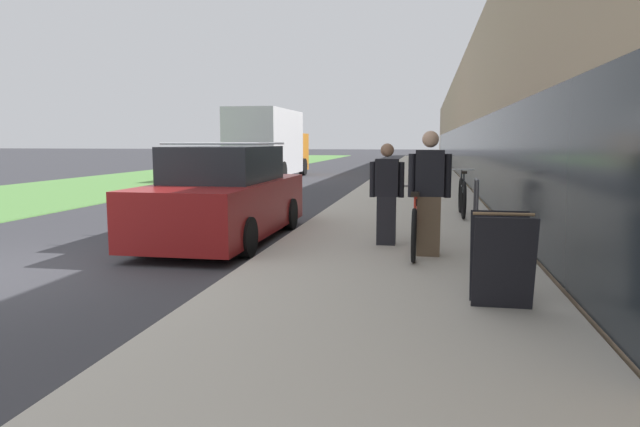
{
  "coord_description": "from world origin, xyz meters",
  "views": [
    {
      "loc": [
        5.29,
        -6.18,
        1.7
      ],
      "look_at": [
        1.98,
        11.52,
        -0.6
      ],
      "focal_mm": 32.0,
      "sensor_mm": 36.0,
      "label": 1
    }
  ],
  "objects_px": {
    "tandem_bicycle": "(415,225)",
    "moving_truck": "(269,144)",
    "person_rider": "(429,194)",
    "bike_rack_hoop": "(476,196)",
    "cruiser_bike_nearest": "(462,197)",
    "parked_sedan_curbside": "(225,198)",
    "sandwich_board_sign": "(502,259)",
    "person_bystander": "(387,194)"
  },
  "relations": [
    {
      "from": "cruiser_bike_nearest",
      "to": "parked_sedan_curbside",
      "type": "bearing_deg",
      "value": -143.85
    },
    {
      "from": "person_rider",
      "to": "tandem_bicycle",
      "type": "bearing_deg",
      "value": 123.39
    },
    {
      "from": "person_rider",
      "to": "person_bystander",
      "type": "xyz_separation_m",
      "value": [
        -0.63,
        0.73,
        -0.09
      ]
    },
    {
      "from": "person_bystander",
      "to": "sandwich_board_sign",
      "type": "bearing_deg",
      "value": -66.77
    },
    {
      "from": "bike_rack_hoop",
      "to": "parked_sedan_curbside",
      "type": "distance_m",
      "value": 4.83
    },
    {
      "from": "person_bystander",
      "to": "bike_rack_hoop",
      "type": "height_order",
      "value": "person_bystander"
    },
    {
      "from": "tandem_bicycle",
      "to": "moving_truck",
      "type": "xyz_separation_m",
      "value": [
        -6.89,
        16.97,
        1.03
      ]
    },
    {
      "from": "tandem_bicycle",
      "to": "sandwich_board_sign",
      "type": "relative_size",
      "value": 2.59
    },
    {
      "from": "tandem_bicycle",
      "to": "moving_truck",
      "type": "height_order",
      "value": "moving_truck"
    },
    {
      "from": "person_rider",
      "to": "bike_rack_hoop",
      "type": "xyz_separation_m",
      "value": [
        0.91,
        3.48,
        -0.34
      ]
    },
    {
      "from": "tandem_bicycle",
      "to": "parked_sedan_curbside",
      "type": "bearing_deg",
      "value": 161.51
    },
    {
      "from": "person_rider",
      "to": "bike_rack_hoop",
      "type": "distance_m",
      "value": 3.62
    },
    {
      "from": "bike_rack_hoop",
      "to": "cruiser_bike_nearest",
      "type": "bearing_deg",
      "value": 102.85
    },
    {
      "from": "sandwich_board_sign",
      "to": "moving_truck",
      "type": "xyz_separation_m",
      "value": [
        -7.75,
        19.57,
        0.96
      ]
    },
    {
      "from": "bike_rack_hoop",
      "to": "sandwich_board_sign",
      "type": "relative_size",
      "value": 0.94
    },
    {
      "from": "tandem_bicycle",
      "to": "bike_rack_hoop",
      "type": "bearing_deg",
      "value": 71.03
    },
    {
      "from": "tandem_bicycle",
      "to": "parked_sedan_curbside",
      "type": "distance_m",
      "value": 3.42
    },
    {
      "from": "bike_rack_hoop",
      "to": "parked_sedan_curbside",
      "type": "bearing_deg",
      "value": -154.0
    },
    {
      "from": "person_rider",
      "to": "cruiser_bike_nearest",
      "type": "bearing_deg",
      "value": 80.83
    },
    {
      "from": "person_rider",
      "to": "parked_sedan_curbside",
      "type": "distance_m",
      "value": 3.7
    },
    {
      "from": "tandem_bicycle",
      "to": "person_bystander",
      "type": "distance_m",
      "value": 0.74
    },
    {
      "from": "tandem_bicycle",
      "to": "bike_rack_hoop",
      "type": "distance_m",
      "value": 3.39
    },
    {
      "from": "moving_truck",
      "to": "cruiser_bike_nearest",
      "type": "bearing_deg",
      "value": -58.84
    },
    {
      "from": "tandem_bicycle",
      "to": "parked_sedan_curbside",
      "type": "relative_size",
      "value": 0.51
    },
    {
      "from": "person_rider",
      "to": "parked_sedan_curbside",
      "type": "xyz_separation_m",
      "value": [
        -3.43,
        1.37,
        -0.25
      ]
    },
    {
      "from": "tandem_bicycle",
      "to": "moving_truck",
      "type": "distance_m",
      "value": 18.34
    },
    {
      "from": "person_bystander",
      "to": "moving_truck",
      "type": "xyz_separation_m",
      "value": [
        -6.44,
        16.52,
        0.64
      ]
    },
    {
      "from": "tandem_bicycle",
      "to": "cruiser_bike_nearest",
      "type": "bearing_deg",
      "value": 77.71
    },
    {
      "from": "tandem_bicycle",
      "to": "parked_sedan_curbside",
      "type": "height_order",
      "value": "parked_sedan_curbside"
    },
    {
      "from": "person_bystander",
      "to": "bike_rack_hoop",
      "type": "xyz_separation_m",
      "value": [
        1.54,
        2.75,
        -0.26
      ]
    },
    {
      "from": "person_rider",
      "to": "sandwich_board_sign",
      "type": "distance_m",
      "value": 2.45
    },
    {
      "from": "person_rider",
      "to": "cruiser_bike_nearest",
      "type": "xyz_separation_m",
      "value": [
        0.71,
        4.39,
        -0.45
      ]
    },
    {
      "from": "tandem_bicycle",
      "to": "person_rider",
      "type": "distance_m",
      "value": 0.58
    },
    {
      "from": "cruiser_bike_nearest",
      "to": "sandwich_board_sign",
      "type": "xyz_separation_m",
      "value": [
        -0.03,
        -6.7,
        0.05
      ]
    },
    {
      "from": "bike_rack_hoop",
      "to": "moving_truck",
      "type": "height_order",
      "value": "moving_truck"
    },
    {
      "from": "bike_rack_hoop",
      "to": "cruiser_bike_nearest",
      "type": "xyz_separation_m",
      "value": [
        -0.21,
        0.9,
        -0.11
      ]
    },
    {
      "from": "sandwich_board_sign",
      "to": "bike_rack_hoop",
      "type": "bearing_deg",
      "value": 87.69
    },
    {
      "from": "parked_sedan_curbside",
      "to": "tandem_bicycle",
      "type": "bearing_deg",
      "value": -18.49
    },
    {
      "from": "moving_truck",
      "to": "person_bystander",
      "type": "bearing_deg",
      "value": -68.69
    },
    {
      "from": "parked_sedan_curbside",
      "to": "moving_truck",
      "type": "relative_size",
      "value": 0.63
    },
    {
      "from": "cruiser_bike_nearest",
      "to": "parked_sedan_curbside",
      "type": "relative_size",
      "value": 0.4
    },
    {
      "from": "moving_truck",
      "to": "parked_sedan_curbside",
      "type": "bearing_deg",
      "value": -77.07
    }
  ]
}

